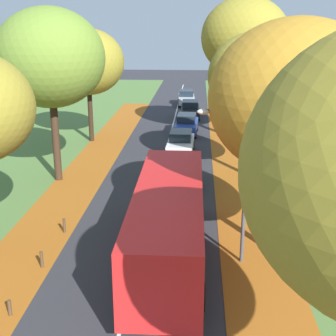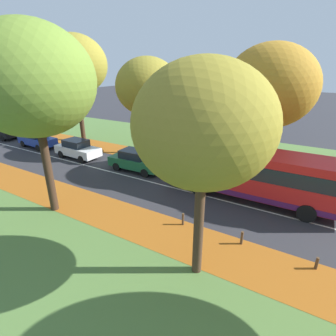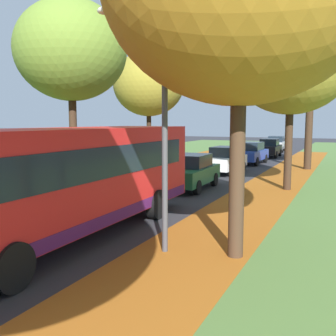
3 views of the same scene
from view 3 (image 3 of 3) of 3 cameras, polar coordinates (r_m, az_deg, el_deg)
grass_verge_left at (r=25.92m, az=-16.89°, el=-0.51°), size 12.00×90.00×0.01m
leaf_litter_left at (r=18.47m, az=-18.58°, el=-3.40°), size 2.80×60.00×0.00m
leaf_litter_right at (r=13.95m, az=10.29°, el=-6.38°), size 2.80×60.00×0.00m
road_centre_line at (r=20.99m, az=2.24°, el=-1.88°), size 0.12×80.00×0.01m
tree_left_mid at (r=22.56m, az=-13.91°, el=16.21°), size 5.98×5.98×9.65m
tree_left_far at (r=30.12m, az=-2.82°, el=12.06°), size 5.33×5.33×8.35m
tree_right_mid at (r=19.05m, az=17.49°, el=14.73°), size 5.44×5.44×8.36m
tree_right_far at (r=27.88m, az=20.19°, el=15.67°), size 6.37×6.37×10.56m
bollard_fifth at (r=15.79m, az=-22.56°, el=-4.05°), size 0.12×0.12×0.67m
streetlamp_right at (r=9.44m, az=-2.32°, el=10.29°), size 1.89×0.28×6.00m
bus at (r=10.82m, az=-14.20°, el=-1.17°), size 2.74×10.42×2.98m
car_green_lead at (r=18.47m, az=3.31°, el=-0.54°), size 1.88×4.25×1.62m
car_white_following at (r=24.38m, az=8.24°, el=1.18°), size 1.87×4.25×1.62m
car_blue_third_in_line at (r=30.11m, az=11.94°, el=2.15°), size 1.93×4.28×1.62m
car_black_fourth_in_line at (r=36.42m, az=14.48°, el=2.86°), size 1.86×4.24×1.62m
car_silver_trailing at (r=43.22m, az=15.40°, el=3.41°), size 1.93×4.27×1.62m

